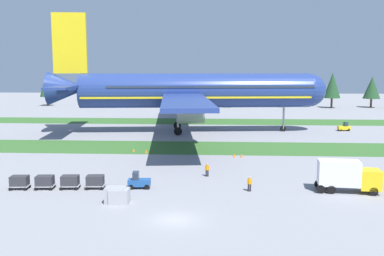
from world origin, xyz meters
TOP-DOWN VIEW (x-y plane):
  - ground_plane at (0.00, 0.00)m, footprint 400.00×400.00m
  - grass_strip_near at (0.00, 36.15)m, footprint 320.00×12.68m
  - grass_strip_far at (0.00, 73.50)m, footprint 320.00×12.68m
  - airliner at (-1.97, 54.68)m, footprint 59.82×74.21m
  - baggage_tug at (-5.22, 10.18)m, footprint 2.70×1.50m
  - cargo_dolly_lead at (-10.23, 9.78)m, footprint 2.31×1.67m
  - cargo_dolly_second at (-13.12, 9.55)m, footprint 2.31×1.67m
  - cargo_dolly_third at (-16.01, 9.32)m, footprint 2.31×1.67m
  - cargo_dolly_fourth at (-18.90, 9.09)m, footprint 2.31×1.67m
  - catering_truck at (18.48, 9.97)m, footprint 7.17×3.07m
  - pushback_tractor at (32.26, 58.32)m, footprint 2.72×1.57m
  - ground_crew_marshaller at (2.62, 16.09)m, footprint 0.56×0.36m
  - ground_crew_loader at (7.55, 9.63)m, footprint 0.55×0.36m
  - uld_container_0 at (-6.66, 4.70)m, footprint 2.07×1.69m
  - uld_container_1 at (-6.22, 4.53)m, footprint 2.00×1.60m
  - taxiway_marker_0 at (-7.72, 31.00)m, footprint 0.44×0.44m
  - taxiway_marker_1 at (6.59, 28.33)m, footprint 0.44×0.44m
  - taxiway_marker_2 at (7.78, 28.29)m, footprint 0.44×0.44m
  - taxiway_marker_3 at (-10.05, 32.21)m, footprint 0.44×0.44m
  - distant_tree_line at (3.81, 115.68)m, footprint 158.97×8.74m

SIDE VIEW (x-z plane):
  - ground_plane at x=0.00m, z-range 0.00..0.00m
  - grass_strip_near at x=0.00m, z-range 0.00..0.01m
  - grass_strip_far at x=0.00m, z-range 0.00..0.01m
  - taxiway_marker_3 at x=-10.05m, z-range 0.00..0.47m
  - taxiway_marker_0 at x=-7.72m, z-range 0.00..0.57m
  - taxiway_marker_1 at x=6.59m, z-range 0.00..0.62m
  - taxiway_marker_2 at x=7.78m, z-range 0.00..0.64m
  - uld_container_1 at x=-6.22m, z-range 0.00..1.53m
  - uld_container_0 at x=-6.66m, z-range 0.00..1.63m
  - baggage_tug at x=-5.22m, z-range -0.17..1.80m
  - pushback_tractor at x=32.26m, z-range -0.17..1.80m
  - cargo_dolly_lead at x=-10.23m, z-range 0.14..1.69m
  - cargo_dolly_second at x=-13.12m, z-range 0.14..1.69m
  - cargo_dolly_third at x=-16.01m, z-range 0.14..1.69m
  - cargo_dolly_fourth at x=-18.90m, z-range 0.14..1.69m
  - ground_crew_marshaller at x=2.62m, z-range 0.08..1.82m
  - ground_crew_loader at x=7.55m, z-range 0.08..1.82m
  - catering_truck at x=18.48m, z-range 0.16..3.74m
  - distant_tree_line at x=3.81m, z-range 0.93..13.23m
  - airliner at x=-1.97m, z-range -3.57..21.71m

